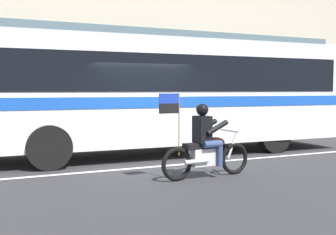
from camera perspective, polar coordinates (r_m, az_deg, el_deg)
name	(u,v)px	position (r m, az deg, el deg)	size (l,w,h in m)	color
ground_plane	(145,163)	(10.54, -3.24, -6.25)	(60.00, 60.00, 0.00)	#2B2B2D
sidewalk_curb	(94,138)	(15.35, -10.11, -2.84)	(28.00, 3.80, 0.15)	#B7B2A8
lane_center_stripe	(154,167)	(9.99, -1.99, -6.78)	(26.60, 0.14, 0.01)	silver
office_building_facade	(79,1)	(17.84, -12.19, 15.38)	(28.00, 0.89, 10.86)	#B2A893
transit_bus	(164,88)	(11.88, -0.54, 4.03)	(11.04, 2.88, 3.22)	silver
motorcycle_with_rider	(206,146)	(8.71, 5.25, -3.95)	(2.19, 0.64, 1.78)	black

